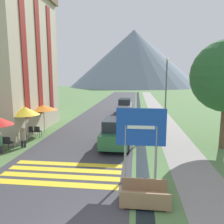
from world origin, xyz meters
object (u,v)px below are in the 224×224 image
Objects in this scene: parked_car_near at (116,133)px; cafe_chair_far_right at (31,131)px; cafe_umbrella_rear_orange at (43,108)px; cafe_chair_middle at (24,136)px; cafe_chair_near_left at (8,142)px; cafe_chair_near_right at (7,142)px; footbridge at (145,197)px; cafe_umbrella_middle_yellow at (25,111)px; streetlamp at (166,87)px; cafe_chair_far_left at (38,131)px; road_sign at (141,133)px; parked_car_far at (125,106)px; person_seated_far at (23,136)px; hotel_building at (8,52)px.

parked_car_near reaches higher than cafe_chair_far_right.
cafe_chair_middle is at bearing -91.49° from cafe_umbrella_rear_orange.
cafe_chair_middle is (-6.11, -0.05, -0.39)m from parked_car_near.
cafe_chair_middle is at bearing 89.19° from cafe_chair_near_left.
cafe_chair_near_right is 1.00× the size of cafe_chair_middle.
cafe_umbrella_middle_yellow is at bearing 139.74° from footbridge.
parked_car_near is 6.51m from cafe_chair_far_right.
parked_car_near is 8.08m from streetlamp.
cafe_umbrella_middle_yellow reaches higher than parked_car_near.
streetlamp reaches higher than cafe_umbrella_rear_orange.
cafe_umbrella_rear_orange is (0.33, 1.61, 1.48)m from cafe_chair_far_right.
cafe_chair_far_right is 0.35× the size of cafe_umbrella_middle_yellow.
streetlamp is (9.72, 5.22, 3.00)m from cafe_chair_far_left.
streetlamp reaches higher than cafe_chair_far_left.
road_sign is 11.47m from streetlamp.
parked_car_far is at bearing 75.89° from cafe_chair_near_left.
cafe_umbrella_rear_orange is (-0.18, 1.60, 1.48)m from cafe_chair_far_left.
cafe_umbrella_rear_orange is at bearing 93.77° from person_seated_far.
cafe_umbrella_middle_yellow is (-6.19, 0.41, 1.22)m from parked_car_near.
road_sign is at bearing -45.03° from cafe_umbrella_rear_orange.
streetlamp is (9.98, 6.65, 3.00)m from cafe_chair_middle.
cafe_chair_far_left is (0.26, 1.43, 0.00)m from cafe_chair_middle.
cafe_umbrella_rear_orange is (0.16, 2.57, -0.13)m from cafe_umbrella_middle_yellow.
parked_car_near is 6.55m from cafe_chair_near_left.
cafe_umbrella_middle_yellow is at bearing -47.56° from hotel_building.
cafe_chair_near_right and cafe_chair_near_left have the same top height.
streetlamp is at bearing -57.38° from parked_car_far.
person_seated_far is (-5.78, -0.81, -0.21)m from parked_car_near.
footbridge is at bearing -35.64° from cafe_chair_middle.
cafe_chair_near_right is 0.67× the size of person_seated_far.
hotel_building is 6.96× the size of footbridge.
parked_car_near is at bearing -120.42° from streetlamp.
parked_car_far is at bearing 64.08° from cafe_umbrella_middle_yellow.
parked_car_near is 3.09× the size of person_seated_far.
road_sign is (10.46, -8.00, -4.28)m from hotel_building.
parked_car_near reaches higher than footbridge.
footbridge is 9.15m from person_seated_far.
parked_car_far is 3.43× the size of person_seated_far.
cafe_chair_middle is 0.14× the size of streetlamp.
cafe_chair_far_right is 2.21m from cafe_umbrella_rear_orange.
footbridge is at bearing -14.99° from cafe_chair_near_right.
cafe_umbrella_middle_yellow reaches higher than cafe_chair_far_left.
cafe_chair_near_left is 0.14× the size of streetlamp.
cafe_chair_far_left is at bearing -151.78° from streetlamp.
footbridge is 2.00× the size of cafe_chair_far_right.
cafe_chair_middle is at bearing 149.44° from road_sign.
cafe_chair_far_right is at bearing 102.66° from cafe_chair_near_right.
cafe_umbrella_rear_orange is (2.96, -0.50, -4.37)m from hotel_building.
cafe_chair_far_right is 1.00× the size of cafe_chair_far_left.
parked_car_far is at bearing 91.82° from cafe_chair_far_left.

